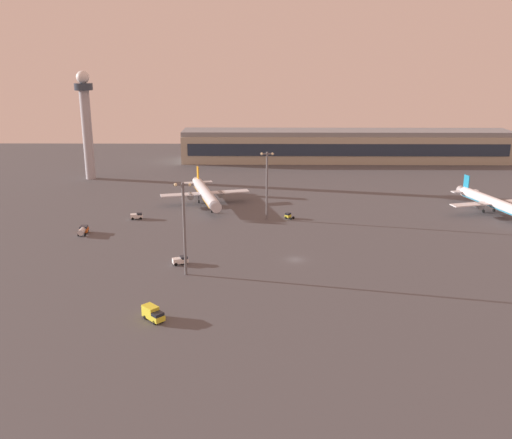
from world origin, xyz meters
TOP-DOWN VIEW (x-y plane):
  - ground_plane at (0.00, 0.00)m, footprint 416.00×416.00m
  - terminal_building at (34.53, 149.85)m, footprint 170.89×22.40m
  - control_tower at (-87.80, 105.09)m, footprint 8.00×8.00m
  - airplane_mid_apron at (73.38, 47.98)m, footprint 32.08×40.87m
  - airplane_terminal_side at (-30.94, 60.45)m, footprint 33.72×42.97m
  - maintenance_van at (-31.74, -3.97)m, footprint 4.57×3.32m
  - catering_truck at (-33.09, -37.83)m, footprint 5.65×5.67m
  - pushback_tug at (-0.22, 41.01)m, footprint 3.50×3.38m
  - cargo_loader at (-52.96, 39.80)m, footprint 4.47×2.82m
  - fuel_truck at (-66.53, 22.54)m, footprint 2.73×6.42m
  - apron_light_central at (-29.29, -11.42)m, footprint 4.80×0.90m
  - apron_light_east at (-7.76, 40.05)m, footprint 4.80×0.90m

SIDE VIEW (x-z plane):
  - ground_plane at x=0.00m, z-range 0.00..0.00m
  - pushback_tug at x=-0.22m, z-range 0.04..2.09m
  - maintenance_van at x=-31.74m, z-range 0.05..2.30m
  - cargo_loader at x=-52.96m, z-range 0.05..2.30m
  - fuel_truck at x=-66.53m, z-range 0.19..2.54m
  - catering_truck at x=-33.09m, z-range 0.05..3.10m
  - airplane_mid_apron at x=73.38m, z-range -1.30..9.35m
  - airplane_terminal_side at x=-30.94m, z-range -1.37..9.83m
  - terminal_building at x=34.53m, z-range -0.11..16.29m
  - apron_light_east at x=-7.76m, z-range 1.81..25.35m
  - apron_light_central at x=-29.29m, z-range 1.83..26.51m
  - control_tower at x=-87.80m, z-range 3.37..51.36m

